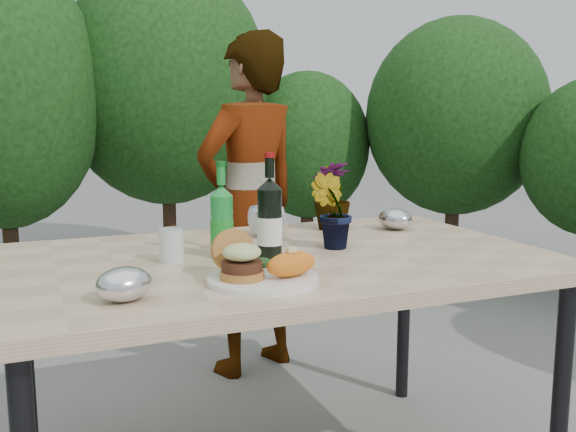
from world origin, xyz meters
name	(u,v)px	position (x,y,z in m)	size (l,w,h in m)	color
patio_table	(278,274)	(0.00, 0.00, 0.69)	(1.60, 1.00, 0.75)	tan
shrub_hedge	(202,116)	(0.22, 1.71, 1.15)	(6.79, 5.25, 2.26)	#382316
dinner_plate	(263,280)	(-0.15, -0.28, 0.76)	(0.28, 0.28, 0.01)	white
burger_stack	(240,259)	(-0.20, -0.26, 0.81)	(0.11, 0.16, 0.11)	#B7722D
sweet_potato	(291,264)	(-0.08, -0.30, 0.80)	(0.15, 0.08, 0.06)	orange
grilled_veg	(257,263)	(-0.13, -0.19, 0.78)	(0.08, 0.05, 0.03)	olive
wine_bottle	(270,220)	(-0.03, -0.02, 0.86)	(0.07, 0.07, 0.31)	black
sparkling_water	(222,223)	(-0.16, 0.04, 0.85)	(0.07, 0.07, 0.28)	#19892F
plastic_cup	(171,245)	(-0.31, 0.04, 0.80)	(0.07, 0.07, 0.10)	silver
seedling_left	(267,208)	(0.06, 0.25, 0.85)	(0.11, 0.07, 0.21)	#235E20
seedling_mid	(332,211)	(0.19, 0.03, 0.87)	(0.13, 0.10, 0.23)	#2B5E20
seedling_right	(332,195)	(0.34, 0.33, 0.87)	(0.14, 0.14, 0.25)	#306021
blue_bowl	(267,222)	(0.07, 0.29, 0.80)	(0.13, 0.13, 0.10)	silver
foil_packet_left	(124,284)	(-0.49, -0.31, 0.79)	(0.13, 0.11, 0.08)	silver
foil_packet_right	(395,219)	(0.55, 0.24, 0.79)	(0.13, 0.11, 0.08)	#B7BABE
person	(250,206)	(0.24, 0.94, 0.76)	(0.55, 0.36, 1.52)	#976C4B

